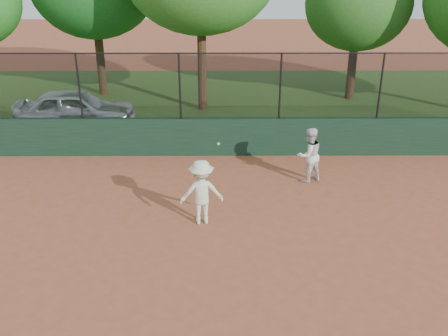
{
  "coord_description": "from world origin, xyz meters",
  "views": [
    {
      "loc": [
        0.74,
        -8.59,
        5.91
      ],
      "look_at": [
        0.8,
        2.2,
        1.2
      ],
      "focal_mm": 40.0,
      "sensor_mm": 36.0,
      "label": 1
    }
  ],
  "objects_px": {
    "parked_car": "(76,109)",
    "tree_3": "(358,4)",
    "player_second": "(309,155)",
    "player_main": "(201,192)"
  },
  "relations": [
    {
      "from": "parked_car",
      "to": "player_second",
      "type": "relative_size",
      "value": 2.71
    },
    {
      "from": "player_second",
      "to": "tree_3",
      "type": "relative_size",
      "value": 0.27
    },
    {
      "from": "player_main",
      "to": "tree_3",
      "type": "xyz_separation_m",
      "value": [
        6.02,
        10.77,
        3.12
      ]
    },
    {
      "from": "parked_car",
      "to": "player_main",
      "type": "height_order",
      "value": "player_main"
    },
    {
      "from": "tree_3",
      "to": "player_main",
      "type": "bearing_deg",
      "value": -119.2
    },
    {
      "from": "parked_car",
      "to": "tree_3",
      "type": "relative_size",
      "value": 0.72
    },
    {
      "from": "parked_car",
      "to": "player_main",
      "type": "bearing_deg",
      "value": -149.81
    },
    {
      "from": "player_second",
      "to": "player_main",
      "type": "relative_size",
      "value": 0.73
    },
    {
      "from": "player_second",
      "to": "player_main",
      "type": "height_order",
      "value": "player_main"
    },
    {
      "from": "parked_car",
      "to": "tree_3",
      "type": "height_order",
      "value": "tree_3"
    }
  ]
}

